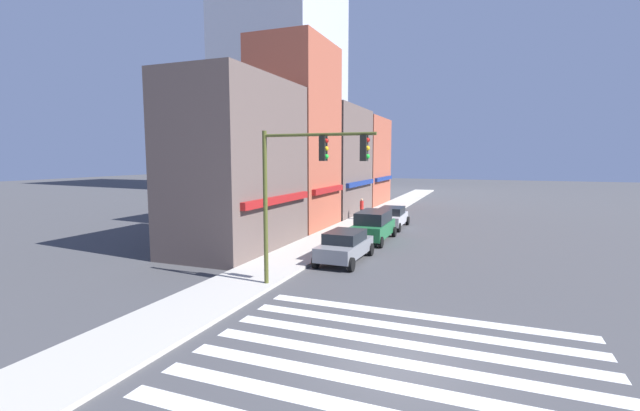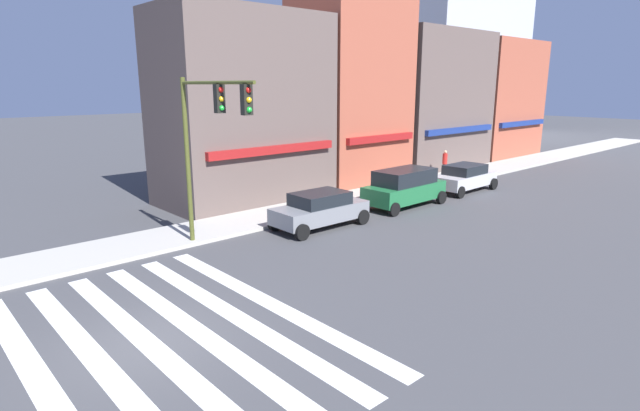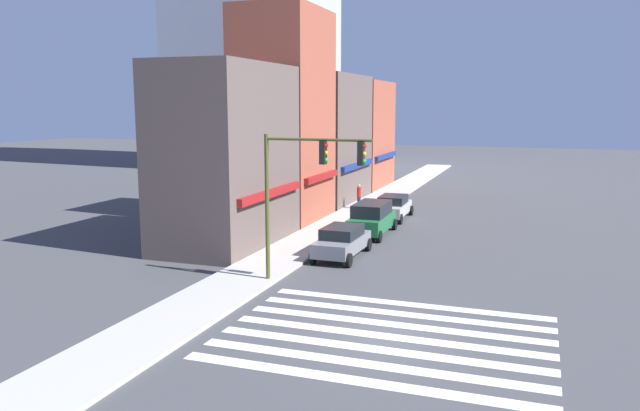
{
  "view_description": "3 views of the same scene",
  "coord_description": "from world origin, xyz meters",
  "px_view_note": "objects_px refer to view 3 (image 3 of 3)",
  "views": [
    {
      "loc": [
        -10.67,
        -2.03,
        5.35
      ],
      "look_at": [
        4.66,
        4.0,
        3.5
      ],
      "focal_mm": 24.0,
      "sensor_mm": 36.0,
      "label": 1
    },
    {
      "loc": [
        -4.29,
        -11.04,
        6.15
      ],
      "look_at": [
        9.96,
        4.7,
        1.0
      ],
      "focal_mm": 28.0,
      "sensor_mm": 36.0,
      "label": 2
    },
    {
      "loc": [
        -19.4,
        -4.5,
        7.61
      ],
      "look_at": [
        4.66,
        4.0,
        3.5
      ],
      "focal_mm": 35.0,
      "sensor_mm": 36.0,
      "label": 3
    }
  ],
  "objects_px": {
    "traffic_signal": "(303,178)",
    "pedestrian_red_jacket": "(359,196)",
    "sedan_silver": "(393,207)",
    "sedan_grey": "(342,241)",
    "suv_green": "(372,218)"
  },
  "relations": [
    {
      "from": "sedan_grey",
      "to": "pedestrian_red_jacket",
      "type": "distance_m",
      "value": 14.39
    },
    {
      "from": "sedan_silver",
      "to": "suv_green",
      "type": "bearing_deg",
      "value": 178.81
    },
    {
      "from": "traffic_signal",
      "to": "sedan_silver",
      "type": "xyz_separation_m",
      "value": [
        16.8,
        -0.03,
        -3.79
      ]
    },
    {
      "from": "sedan_grey",
      "to": "traffic_signal",
      "type": "bearing_deg",
      "value": -179.3
    },
    {
      "from": "suv_green",
      "to": "pedestrian_red_jacket",
      "type": "relative_size",
      "value": 2.67
    },
    {
      "from": "sedan_silver",
      "to": "pedestrian_red_jacket",
      "type": "relative_size",
      "value": 2.51
    },
    {
      "from": "sedan_grey",
      "to": "pedestrian_red_jacket",
      "type": "xyz_separation_m",
      "value": [
        14.05,
        3.11,
        0.23
      ]
    },
    {
      "from": "sedan_grey",
      "to": "suv_green",
      "type": "bearing_deg",
      "value": 1.02
    },
    {
      "from": "suv_green",
      "to": "sedan_silver",
      "type": "relative_size",
      "value": 1.07
    },
    {
      "from": "traffic_signal",
      "to": "suv_green",
      "type": "relative_size",
      "value": 1.36
    },
    {
      "from": "traffic_signal",
      "to": "sedan_silver",
      "type": "relative_size",
      "value": 1.45
    },
    {
      "from": "traffic_signal",
      "to": "pedestrian_red_jacket",
      "type": "xyz_separation_m",
      "value": [
        19.35,
        3.08,
        -3.56
      ]
    },
    {
      "from": "traffic_signal",
      "to": "sedan_silver",
      "type": "distance_m",
      "value": 17.23
    },
    {
      "from": "traffic_signal",
      "to": "suv_green",
      "type": "bearing_deg",
      "value": -0.15
    },
    {
      "from": "traffic_signal",
      "to": "suv_green",
      "type": "height_order",
      "value": "traffic_signal"
    }
  ]
}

